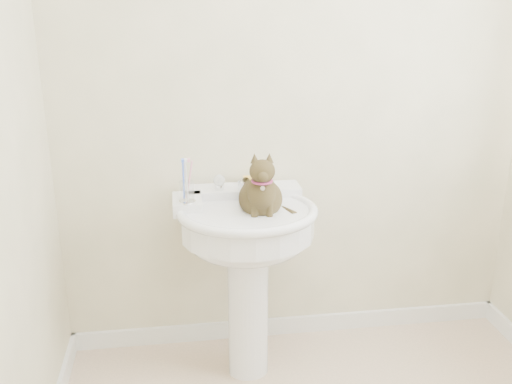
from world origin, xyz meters
name	(u,v)px	position (x,y,z in m)	size (l,w,h in m)	color
wall_back	(296,92)	(0.00, 1.10, 1.25)	(2.20, 0.00, 2.50)	beige
baseboard_back	(291,325)	(0.00, 1.09, 0.04)	(2.20, 0.02, 0.09)	white
pedestal_sink	(247,241)	(-0.26, 0.81, 0.66)	(0.61, 0.60, 0.84)	white
faucet	(243,181)	(-0.26, 0.96, 0.88)	(0.28, 0.12, 0.14)	silver
soap_bar	(253,180)	(-0.20, 1.05, 0.86)	(0.09, 0.06, 0.03)	yellow
toothbrush_cup	(187,191)	(-0.51, 0.83, 0.89)	(0.07, 0.07, 0.19)	silver
cat	(261,194)	(-0.20, 0.79, 0.88)	(0.20, 0.26, 0.37)	#483B1E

